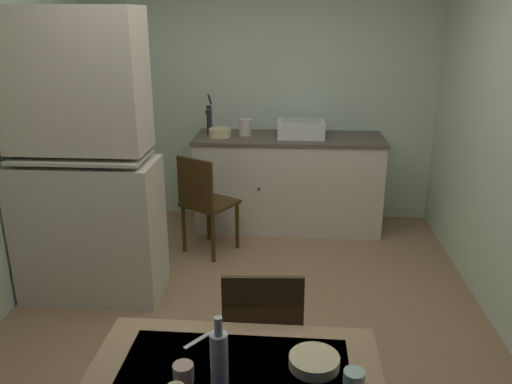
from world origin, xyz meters
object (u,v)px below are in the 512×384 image
at_px(mixing_bowl_counter, 220,133).
at_px(chair_far_side, 263,340).
at_px(mug_dark, 354,378).
at_px(hutch_cabinet, 84,171).
at_px(glass_bottle, 219,358).
at_px(sink_basin, 301,129).
at_px(chair_by_counter, 205,202).
at_px(hand_pump, 209,117).

bearing_deg(mixing_bowl_counter, chair_far_side, -77.85).
distance_m(chair_far_side, mug_dark, 0.76).
bearing_deg(hutch_cabinet, glass_bottle, -56.73).
xyz_separation_m(sink_basin, chair_by_counter, (-0.83, -0.67, -0.52)).
bearing_deg(hand_pump, sink_basin, -2.91).
distance_m(hutch_cabinet, hand_pump, 1.62).
relative_size(chair_by_counter, mug_dark, 11.12).
relative_size(sink_basin, chair_by_counter, 0.49).
bearing_deg(mixing_bowl_counter, glass_bottle, -82.28).
xyz_separation_m(hand_pump, chair_by_counter, (0.06, -0.72, -0.61)).
relative_size(chair_far_side, glass_bottle, 3.17).
relative_size(hutch_cabinet, glass_bottle, 7.32).
relative_size(hand_pump, mug_dark, 4.82).
bearing_deg(chair_by_counter, mixing_bowl_counter, 84.63).
height_order(hutch_cabinet, hand_pump, hutch_cabinet).
xyz_separation_m(hand_pump, glass_bottle, (0.56, -3.35, -0.24)).
height_order(hand_pump, mixing_bowl_counter, hand_pump).
height_order(mixing_bowl_counter, mug_dark, mixing_bowl_counter).
relative_size(chair_far_side, chair_by_counter, 1.01).
bearing_deg(hand_pump, chair_by_counter, -85.33).
bearing_deg(hand_pump, glass_bottle, -80.54).
distance_m(mixing_bowl_counter, glass_bottle, 3.28).
bearing_deg(glass_bottle, chair_far_side, 79.20).
xyz_separation_m(hutch_cabinet, glass_bottle, (1.23, -1.87, -0.13)).
bearing_deg(glass_bottle, mixing_bowl_counter, 97.72).
bearing_deg(chair_far_side, hand_pump, 104.08).
bearing_deg(hand_pump, chair_far_side, -75.92).
height_order(sink_basin, mixing_bowl_counter, sink_basin).
xyz_separation_m(chair_by_counter, mug_dark, (0.99, -2.60, 0.28)).
xyz_separation_m(sink_basin, glass_bottle, (-0.33, -3.30, -0.15)).
distance_m(hand_pump, chair_far_side, 2.86).
bearing_deg(chair_far_side, hutch_cabinet, 137.57).
relative_size(sink_basin, glass_bottle, 1.54).
xyz_separation_m(sink_basin, mug_dark, (0.16, -3.27, -0.24)).
height_order(hutch_cabinet, glass_bottle, hutch_cabinet).
distance_m(hutch_cabinet, sink_basin, 2.12).
bearing_deg(mug_dark, glass_bottle, -175.99).
xyz_separation_m(chair_far_side, glass_bottle, (-0.12, -0.64, 0.37)).
relative_size(hutch_cabinet, chair_far_side, 2.31).
relative_size(sink_basin, hand_pump, 1.13).
distance_m(sink_basin, hand_pump, 0.89).
relative_size(hutch_cabinet, mixing_bowl_counter, 9.74).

